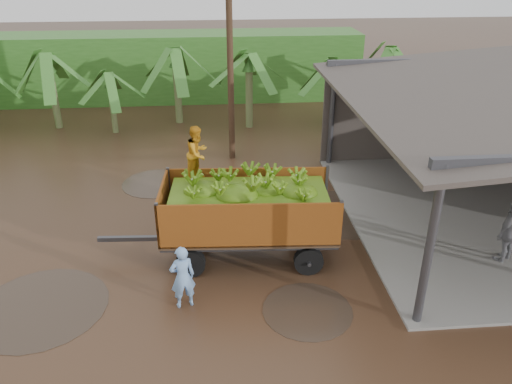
% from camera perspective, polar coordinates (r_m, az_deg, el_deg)
% --- Properties ---
extents(ground, '(100.00, 100.00, 0.00)m').
position_cam_1_polar(ground, '(14.66, -7.42, -6.24)').
color(ground, black).
rests_on(ground, ground).
extents(hedge_north, '(22.00, 3.00, 3.60)m').
position_cam_1_polar(hedge_north, '(29.15, -10.72, 13.88)').
color(hedge_north, '#2D661E').
rests_on(hedge_north, ground).
extents(banana_trailer, '(6.56, 2.53, 3.68)m').
position_cam_1_polar(banana_trailer, '(13.52, -0.94, -2.04)').
color(banana_trailer, '#AD5B18').
rests_on(banana_trailer, ground).
extents(man_blue, '(0.69, 0.55, 1.65)m').
position_cam_1_polar(man_blue, '(12.04, -8.39, -9.59)').
color(man_blue, '#7BA7E1').
rests_on(man_blue, ground).
extents(man_grey, '(1.21, 0.98, 1.92)m').
position_cam_1_polar(man_grey, '(15.04, 27.04, -4.04)').
color(man_grey, gray).
rests_on(man_grey, ground).
extents(utility_pole, '(1.20, 0.24, 7.31)m').
position_cam_1_polar(utility_pole, '(19.56, -2.95, 14.08)').
color(utility_pole, '#47301E').
rests_on(utility_pole, ground).
extents(banana_plants, '(24.46, 20.45, 3.76)m').
position_cam_1_polar(banana_plants, '(20.74, -20.16, 7.54)').
color(banana_plants, '#2D661E').
rests_on(banana_plants, ground).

